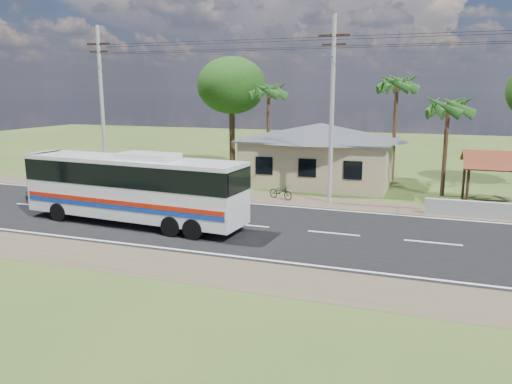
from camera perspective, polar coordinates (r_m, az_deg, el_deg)
ground at (r=25.37m, az=-1.20°, el=-3.84°), size 120.00×120.00×0.00m
road at (r=25.37m, az=-1.20°, el=-3.82°), size 120.00×16.00×0.03m
house at (r=36.92m, az=7.38°, el=5.10°), size 12.40×10.00×5.00m
waiting_shed at (r=31.95m, az=27.13°, el=3.08°), size 5.20×4.48×3.35m
concrete_barrier at (r=29.38m, az=25.51°, el=-1.94°), size 7.00×0.30×0.90m
utility_poles at (r=29.99m, az=8.04°, el=9.60°), size 32.80×2.22×11.00m
palm_near at (r=33.92m, az=21.14°, el=9.06°), size 2.80×2.80×6.70m
palm_mid at (r=38.49m, az=15.82°, el=11.76°), size 2.80×2.80×8.20m
palm_far at (r=40.89m, az=1.43°, el=11.47°), size 2.80×2.80×7.70m
tree_behind_house at (r=44.14m, az=-2.80°, el=12.04°), size 6.00×6.00×9.61m
coach_bus at (r=25.91m, az=-13.86°, el=0.96°), size 12.10×3.46×3.71m
motorcycle at (r=31.39m, az=2.84°, el=0.02°), size 1.86×1.24×0.93m
small_car at (r=34.73m, az=-22.25°, el=0.73°), size 2.75×4.58×1.46m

